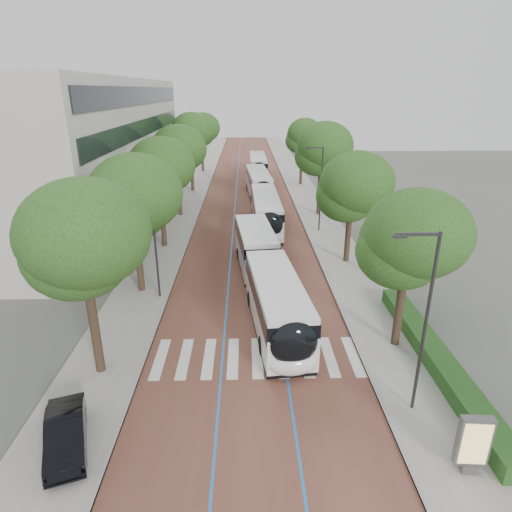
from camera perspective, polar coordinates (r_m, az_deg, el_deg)
The scene contains 22 objects.
ground at distance 21.93m, azimuth -0.30°, elevation -14.89°, with size 160.00×160.00×0.00m, color #51544C.
road at distance 59.13m, azimuth -1.08°, elevation 8.67°, with size 11.00×140.00×0.02m, color brown.
sidewalk_left at distance 59.55m, azimuth -8.40°, elevation 8.59°, with size 4.00×140.00×0.12m, color gray.
sidewalk_right at distance 59.63m, azimuth 6.23°, elevation 8.71°, with size 4.00×140.00×0.12m, color gray.
kerb_left at distance 59.35m, azimuth -6.56°, elevation 8.63°, with size 0.20×140.00×0.14m, color gray.
kerb_right at distance 59.41m, azimuth 4.39°, elevation 8.72°, with size 0.20×140.00×0.14m, color gray.
zebra_crossing at distance 22.74m, azimuth 0.16°, elevation -13.35°, with size 10.55×3.60×0.01m.
lane_line_left at distance 59.14m, azimuth -2.65°, elevation 8.67°, with size 0.12×126.00×0.01m, color blue.
lane_line_right at distance 59.16m, azimuth 0.49°, elevation 8.69°, with size 0.12×126.00×0.01m, color blue.
office_building at distance 49.90m, azimuth -24.60°, elevation 12.61°, with size 18.11×40.00×14.00m.
hedge at distance 23.59m, azimuth 22.95°, elevation -12.41°, with size 1.20×14.00×0.80m, color #1A3C14.
streetlight_near at distance 18.18m, azimuth 21.38°, elevation -6.89°, with size 1.82×0.20×8.00m.
streetlight_far at distance 41.11m, azimuth 8.46°, elevation 9.68°, with size 1.82×0.20×8.00m.
lamp_post_left at distance 27.78m, azimuth -13.35°, elevation 2.17°, with size 0.14×0.14×8.00m, color #2C2C2E.
trees_left at distance 43.25m, azimuth -11.22°, elevation 12.53°, with size 5.90×60.64×9.73m.
trees_right at distance 40.45m, azimuth 10.26°, elevation 11.54°, with size 5.91×47.04×9.39m.
lead_bus at distance 27.71m, azimuth 1.41°, elevation -2.82°, with size 4.34×18.55×3.20m.
bus_queued_0 at distance 42.50m, azimuth 1.35°, elevation 5.85°, with size 2.72×12.44×3.20m.
bus_queued_1 at distance 55.42m, azimuth 0.39°, elevation 9.52°, with size 3.27×12.53×3.20m.
bus_queued_2 at distance 68.92m, azimuth 0.27°, elevation 11.86°, with size 2.58×12.41×3.20m.
ad_panel at distance 18.07m, azimuth 26.96°, elevation -21.40°, with size 1.16×0.48×2.38m.
parked_car at distance 18.99m, azimuth -24.03°, elevation -20.81°, with size 1.39×3.98×1.31m, color black.
Camera 1 is at (-0.33, -17.69, 12.96)m, focal length 30.00 mm.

